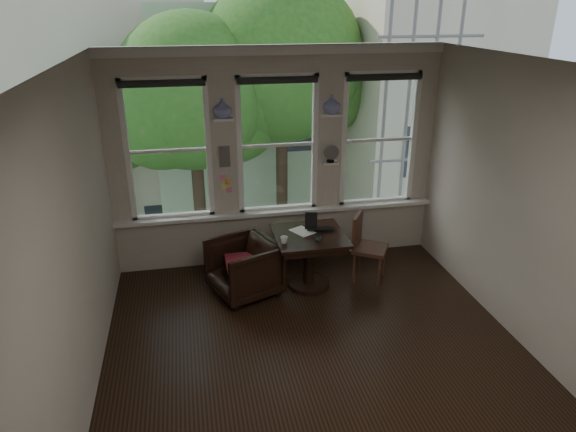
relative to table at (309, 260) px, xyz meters
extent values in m
plane|color=black|center=(-0.25, -1.33, -0.38)|extent=(4.50, 4.50, 0.00)
plane|color=silver|center=(-0.25, -1.33, 2.62)|extent=(4.50, 4.50, 0.00)
plane|color=beige|center=(-0.25, 0.92, 1.12)|extent=(4.50, 0.00, 4.50)
plane|color=beige|center=(-0.25, -3.58, 1.12)|extent=(4.50, 0.00, 4.50)
plane|color=beige|center=(-2.50, -1.33, 1.12)|extent=(0.00, 4.50, 4.50)
plane|color=beige|center=(2.00, -1.33, 1.12)|extent=(0.00, 4.50, 4.50)
cube|color=white|center=(-0.97, 0.82, 1.73)|extent=(0.26, 0.16, 0.03)
cube|color=white|center=(0.48, 0.82, 1.73)|extent=(0.26, 0.16, 0.03)
cube|color=#59544F|center=(-0.97, 0.85, 1.23)|extent=(0.14, 0.06, 0.28)
imported|color=silver|center=(-0.97, 0.82, 1.86)|extent=(0.24, 0.24, 0.25)
imported|color=silver|center=(0.48, 0.82, 1.86)|extent=(0.24, 0.24, 0.25)
imported|color=black|center=(-0.86, -0.02, -0.01)|extent=(1.03, 1.02, 0.73)
cube|color=maroon|center=(-0.86, -0.02, 0.08)|extent=(0.45, 0.45, 0.06)
imported|color=black|center=(0.16, 0.05, 0.39)|extent=(0.37, 0.26, 0.03)
imported|color=white|center=(-0.37, -0.19, 0.42)|extent=(0.11, 0.11, 0.09)
imported|color=white|center=(0.05, -0.23, 0.42)|extent=(0.12, 0.12, 0.09)
cube|color=black|center=(0.06, 0.17, 0.48)|extent=(0.17, 0.11, 0.22)
cube|color=silver|center=(-0.07, 0.10, 0.38)|extent=(0.33, 0.37, 0.00)
camera|label=1|loc=(-1.45, -5.79, 3.12)|focal=32.00mm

